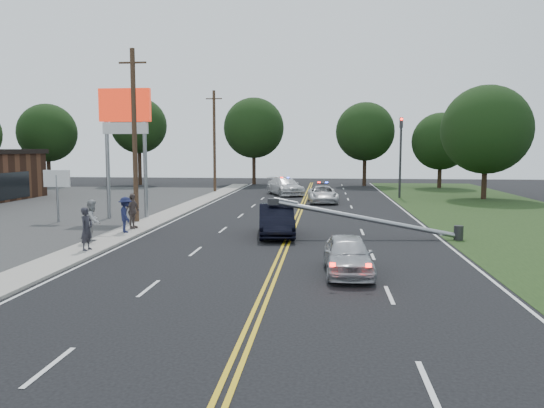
# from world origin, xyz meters

# --- Properties ---
(ground) EXTENTS (120.00, 120.00, 0.00)m
(ground) POSITION_xyz_m (0.00, 0.00, 0.00)
(ground) COLOR black
(ground) RESTS_ON ground
(sidewalk) EXTENTS (1.80, 70.00, 0.12)m
(sidewalk) POSITION_xyz_m (-8.40, 10.00, 0.06)
(sidewalk) COLOR #9B958C
(sidewalk) RESTS_ON ground
(centerline_yellow) EXTENTS (0.36, 80.00, 0.00)m
(centerline_yellow) POSITION_xyz_m (0.00, 10.00, 0.01)
(centerline_yellow) COLOR gold
(centerline_yellow) RESTS_ON ground
(pylon_sign) EXTENTS (3.20, 0.35, 8.00)m
(pylon_sign) POSITION_xyz_m (-10.50, 14.00, 6.00)
(pylon_sign) COLOR gray
(pylon_sign) RESTS_ON ground
(small_sign) EXTENTS (1.60, 0.14, 3.10)m
(small_sign) POSITION_xyz_m (-14.00, 12.00, 2.33)
(small_sign) COLOR gray
(small_sign) RESTS_ON ground
(traffic_signal) EXTENTS (0.28, 0.41, 7.05)m
(traffic_signal) POSITION_xyz_m (8.30, 30.00, 4.21)
(traffic_signal) COLOR #2D2D30
(traffic_signal) RESTS_ON ground
(fallen_streetlight) EXTENTS (9.36, 0.44, 1.91)m
(fallen_streetlight) POSITION_xyz_m (4.19, 8.00, 0.92)
(fallen_streetlight) COLOR #2D2D30
(fallen_streetlight) RESTS_ON ground
(utility_pole_mid) EXTENTS (1.60, 0.28, 10.00)m
(utility_pole_mid) POSITION_xyz_m (-9.20, 12.00, 5.08)
(utility_pole_mid) COLOR #382619
(utility_pole_mid) RESTS_ON ground
(utility_pole_far) EXTENTS (1.60, 0.28, 10.00)m
(utility_pole_far) POSITION_xyz_m (-9.20, 34.00, 5.08)
(utility_pole_far) COLOR #382619
(utility_pole_far) RESTS_ON ground
(tree_4) EXTENTS (6.65, 6.65, 9.48)m
(tree_4) POSITION_xyz_m (-30.19, 40.79, 6.14)
(tree_4) COLOR black
(tree_4) RESTS_ON ground
(tree_5) EXTENTS (6.59, 6.59, 10.37)m
(tree_5) POSITION_xyz_m (-20.41, 43.87, 7.06)
(tree_5) COLOR black
(tree_5) RESTS_ON ground
(tree_6) EXTENTS (7.29, 7.29, 10.47)m
(tree_6) POSITION_xyz_m (-6.96, 46.40, 6.81)
(tree_6) COLOR black
(tree_6) RESTS_ON ground
(tree_7) EXTENTS (6.80, 6.80, 9.70)m
(tree_7) POSITION_xyz_m (6.27, 45.07, 6.29)
(tree_7) COLOR black
(tree_7) RESTS_ON ground
(tree_8) EXTENTS (6.29, 6.29, 8.29)m
(tree_8) POSITION_xyz_m (14.31, 42.46, 5.13)
(tree_8) COLOR black
(tree_8) RESTS_ON ground
(tree_9) EXTENTS (7.57, 7.57, 9.74)m
(tree_9) POSITION_xyz_m (15.38, 29.52, 5.95)
(tree_9) COLOR black
(tree_9) RESTS_ON ground
(crashed_sedan) EXTENTS (2.27, 5.01, 1.60)m
(crashed_sedan) POSITION_xyz_m (-0.67, 8.39, 0.80)
(crashed_sedan) COLOR black
(crashed_sedan) RESTS_ON ground
(waiting_sedan) EXTENTS (1.78, 4.06, 1.36)m
(waiting_sedan) POSITION_xyz_m (2.56, 0.59, 0.68)
(waiting_sedan) COLOR #B0B3B9
(waiting_sedan) RESTS_ON ground
(emergency_a) EXTENTS (2.60, 5.00, 1.34)m
(emergency_a) POSITION_xyz_m (1.54, 25.02, 0.67)
(emergency_a) COLOR silver
(emergency_a) RESTS_ON ground
(emergency_b) EXTENTS (4.42, 6.09, 1.64)m
(emergency_b) POSITION_xyz_m (-2.04, 31.74, 0.82)
(emergency_b) COLOR silver
(emergency_b) RESTS_ON ground
(bystander_a) EXTENTS (0.54, 0.72, 1.81)m
(bystander_a) POSITION_xyz_m (-8.14, 3.26, 1.02)
(bystander_a) COLOR #27262E
(bystander_a) RESTS_ON sidewalk
(bystander_b) EXTENTS (0.83, 1.01, 1.93)m
(bystander_b) POSITION_xyz_m (-8.76, 5.21, 1.08)
(bystander_b) COLOR #9E9EA2
(bystander_b) RESTS_ON sidewalk
(bystander_c) EXTENTS (1.17, 1.35, 1.81)m
(bystander_c) POSITION_xyz_m (-8.28, 7.96, 1.03)
(bystander_c) COLOR #1A1E41
(bystander_c) RESTS_ON sidewalk
(bystander_d) EXTENTS (0.73, 1.18, 1.88)m
(bystander_d) POSITION_xyz_m (-8.44, 9.30, 1.06)
(bystander_d) COLOR #61524E
(bystander_d) RESTS_ON sidewalk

